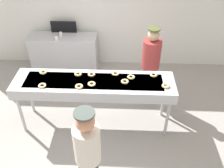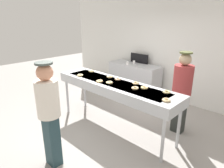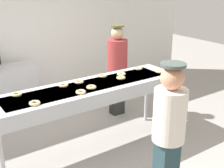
{
  "view_description": "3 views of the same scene",
  "coord_description": "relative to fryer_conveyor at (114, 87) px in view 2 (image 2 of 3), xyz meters",
  "views": [
    {
      "loc": [
        0.48,
        -3.54,
        3.65
      ],
      "look_at": [
        0.33,
        -0.05,
        1.01
      ],
      "focal_mm": 39.94,
      "sensor_mm": 36.0,
      "label": 1
    },
    {
      "loc": [
        2.66,
        -2.82,
        2.32
      ],
      "look_at": [
        0.08,
        -0.15,
        1.06
      ],
      "focal_mm": 32.04,
      "sensor_mm": 36.0,
      "label": 2
    },
    {
      "loc": [
        -1.98,
        -3.46,
        2.51
      ],
      "look_at": [
        0.33,
        -0.12,
        1.03
      ],
      "focal_mm": 48.11,
      "sensor_mm": 36.0,
      "label": 3
    }
  ],
  "objects": [
    {
      "name": "plain_donut_2",
      "position": [
        0.38,
        0.22,
        0.12
      ],
      "size": [
        0.19,
        0.19,
        0.04
      ],
      "primitive_type": "torus",
      "rotation": [
        0.0,
        0.0,
        0.89
      ],
      "color": "#F7D08D",
      "rests_on": "fryer_conveyor"
    },
    {
      "name": "fryer_conveyor",
      "position": [
        0.0,
        0.0,
        0.0
      ],
      "size": [
        2.89,
        0.71,
        1.04
      ],
      "color": "#B7BABF",
      "rests_on": "ground"
    },
    {
      "name": "prep_counter",
      "position": [
        -0.95,
        1.9,
        -0.46
      ],
      "size": [
        1.64,
        0.56,
        0.95
      ],
      "primitive_type": "cube",
      "color": "#B7BABF",
      "rests_on": "ground"
    },
    {
      "name": "plain_donut_10",
      "position": [
        1.08,
        0.21,
        0.12
      ],
      "size": [
        0.18,
        0.18,
        0.04
      ],
      "primitive_type": "torus",
      "rotation": [
        0.0,
        0.0,
        1.94
      ],
      "color": "#EBD58D",
      "rests_on": "fryer_conveyor"
    },
    {
      "name": "plain_donut_7",
      "position": [
        -0.86,
        -0.2,
        0.12
      ],
      "size": [
        0.19,
        0.19,
        0.04
      ],
      "primitive_type": "torus",
      "rotation": [
        0.0,
        0.0,
        1.06
      ],
      "color": "beige",
      "rests_on": "fryer_conveyor"
    },
    {
      "name": "plain_donut_5",
      "position": [
        0.56,
        -0.02,
        0.12
      ],
      "size": [
        0.17,
        0.17,
        0.04
      ],
      "primitive_type": "torus",
      "rotation": [
        0.0,
        0.0,
        0.25
      ],
      "color": "#E6C688",
      "rests_on": "fryer_conveyor"
    },
    {
      "name": "plain_donut_1",
      "position": [
        -0.95,
        0.21,
        0.12
      ],
      "size": [
        0.19,
        0.19,
        0.04
      ],
      "primitive_type": "torus",
      "rotation": [
        0.0,
        0.0,
        2.07
      ],
      "color": "beige",
      "rests_on": "fryer_conveyor"
    },
    {
      "name": "paper_cup_1",
      "position": [
        -1.0,
        1.94,
        0.06
      ],
      "size": [
        0.07,
        0.07,
        0.09
      ],
      "primitive_type": "cylinder",
      "color": "white",
      "rests_on": "prep_counter"
    },
    {
      "name": "worker_baker",
      "position": [
        1.08,
        0.81,
        0.05
      ],
      "size": [
        0.37,
        0.37,
        1.69
      ],
      "rotation": [
        0.0,
        0.0,
        3.14
      ],
      "color": "#272A27",
      "rests_on": "ground"
    },
    {
      "name": "plain_donut_3",
      "position": [
        1.26,
        -0.12,
        0.12
      ],
      "size": [
        0.19,
        0.19,
        0.04
      ],
      "primitive_type": "torus",
      "rotation": [
        0.0,
        0.0,
        0.72
      ],
      "color": "beige",
      "rests_on": "fryer_conveyor"
    },
    {
      "name": "customer_waiting",
      "position": [
        0.08,
        -1.52,
        0.05
      ],
      "size": [
        0.34,
        0.34,
        1.71
      ],
      "rotation": [
        0.0,
        0.0,
        -0.01
      ],
      "color": "#243D44",
      "rests_on": "ground"
    },
    {
      "name": "menu_display",
      "position": [
        -0.95,
        2.13,
        0.15
      ],
      "size": [
        0.63,
        0.04,
        0.28
      ],
      "primitive_type": "cube",
      "color": "black",
      "rests_on": "prep_counter"
    },
    {
      "name": "plain_donut_6",
      "position": [
        -0.05,
        0.17,
        0.12
      ],
      "size": [
        0.16,
        0.16,
        0.04
      ],
      "primitive_type": "torus",
      "rotation": [
        0.0,
        0.0,
        0.19
      ],
      "color": "#EDC28F",
      "rests_on": "fryer_conveyor"
    },
    {
      "name": "paper_cup_0",
      "position": [
        -1.05,
        1.69,
        0.06
      ],
      "size": [
        0.07,
        0.07,
        0.09
      ],
      "primitive_type": "cylinder",
      "color": "white",
      "rests_on": "prep_counter"
    },
    {
      "name": "back_wall",
      "position": [
        0.0,
        2.35,
        0.51
      ],
      "size": [
        8.0,
        0.12,
        2.89
      ],
      "primitive_type": "cube",
      "color": "white",
      "rests_on": "ground"
    },
    {
      "name": "ground_plane",
      "position": [
        0.0,
        0.0,
        -0.94
      ],
      "size": [
        16.0,
        16.0,
        0.0
      ],
      "primitive_type": "plane",
      "color": "#9E9993"
    },
    {
      "name": "plain_donut_4",
      "position": [
        -0.23,
        -0.2,
        0.12
      ],
      "size": [
        0.19,
        0.19,
        0.04
      ],
      "primitive_type": "torus",
      "rotation": [
        0.0,
        0.0,
        0.9
      ],
      "color": "#F3CA87",
      "rests_on": "fryer_conveyor"
    },
    {
      "name": "plain_donut_0",
      "position": [
        0.67,
        0.12,
        0.12
      ],
      "size": [
        0.16,
        0.16,
        0.04
      ],
      "primitive_type": "torus",
      "rotation": [
        0.0,
        0.0,
        0.15
      ],
      "color": "#ECCE82",
      "rests_on": "fryer_conveyor"
    },
    {
      "name": "plain_donut_8",
      "position": [
        -0.3,
        0.18,
        0.12
      ],
      "size": [
        0.18,
        0.18,
        0.04
      ],
      "primitive_type": "torus",
      "rotation": [
        0.0,
        0.0,
        1.15
      ],
      "color": "#E6C689",
      "rests_on": "fryer_conveyor"
    },
    {
      "name": "plain_donut_9",
      "position": [
        -0.02,
        -0.12,
        0.12
      ],
      "size": [
        0.16,
        0.16,
        0.04
      ],
      "primitive_type": "torus",
      "rotation": [
        0.0,
        0.0,
        0.16
      ],
      "color": "#F4D392",
      "rests_on": "fryer_conveyor"
    }
  ]
}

